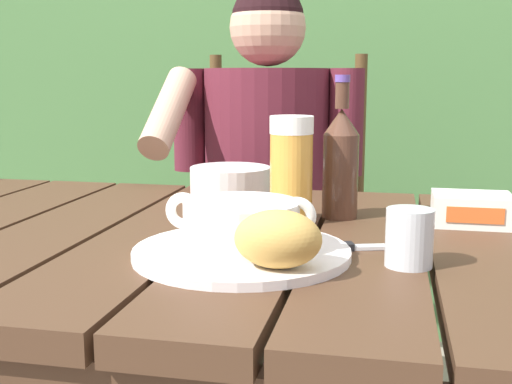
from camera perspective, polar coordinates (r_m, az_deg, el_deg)
The scene contains 13 objects.
dining_table at distance 1.00m, azimuth 0.32°, elevation -8.91°, with size 1.46×0.81×0.74m.
hedge_backdrop at distance 2.71m, azimuth 13.28°, elevation 15.45°, with size 3.69×0.88×2.78m.
chair_near_diner at distance 1.86m, azimuth 1.93°, elevation -4.78°, with size 0.47×0.43×1.04m.
person_eating at distance 1.62m, azimuth 0.64°, elevation 0.74°, with size 0.48×0.47×1.21m.
serving_plate at distance 0.86m, azimuth -1.48°, elevation -5.36°, with size 0.29×0.29×0.01m.
soup_bowl at distance 0.85m, azimuth -1.49°, elevation -2.81°, with size 0.20×0.15×0.07m.
bread_roll at distance 0.77m, azimuth 1.96°, elevation -4.18°, with size 0.11×0.08×0.07m.
beer_glass at distance 1.05m, azimuth 3.14°, elevation 2.00°, with size 0.07×0.07×0.17m.
beer_bottle at distance 1.09m, azimuth 7.51°, elevation 2.77°, with size 0.06×0.06×0.24m.
water_glass_small at distance 0.83m, azimuth 13.44°, elevation -3.96°, with size 0.06×0.06×0.07m.
butter_tub at distance 1.10m, azimuth 18.58°, elevation -1.46°, with size 0.12×0.09×0.05m.
table_knife at distance 0.90m, azimuth 8.44°, elevation -4.83°, with size 0.15×0.06×0.01m.
diner_bowl at distance 1.27m, azimuth -2.29°, elevation 0.89°, with size 0.16×0.16×0.06m.
Camera 1 is at (0.19, -0.93, 0.98)m, focal length 45.11 mm.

